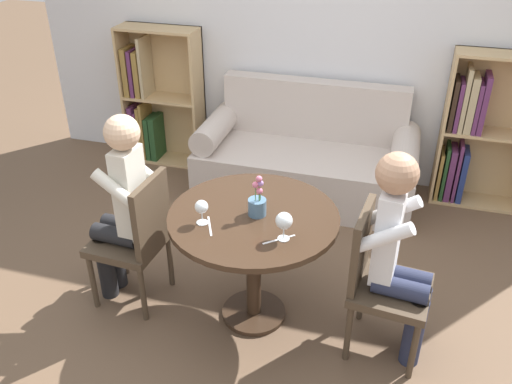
{
  "coord_description": "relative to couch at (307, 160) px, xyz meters",
  "views": [
    {
      "loc": [
        0.73,
        -2.46,
        2.41
      ],
      "look_at": [
        0.0,
        0.05,
        0.87
      ],
      "focal_mm": 38.0,
      "sensor_mm": 36.0,
      "label": 1
    }
  ],
  "objects": [
    {
      "name": "fork_left_setting",
      "position": [
        -0.2,
        -1.77,
        0.44
      ],
      "size": [
        0.09,
        0.18,
        0.0
      ],
      "color": "silver",
      "rests_on": "round_table"
    },
    {
      "name": "couch",
      "position": [
        0.0,
        0.0,
        0.0
      ],
      "size": [
        1.8,
        0.8,
        0.92
      ],
      "color": "beige",
      "rests_on": "ground_plane"
    },
    {
      "name": "chair_right",
      "position": [
        0.73,
        -1.63,
        0.18
      ],
      "size": [
        0.46,
        0.46,
        0.9
      ],
      "rotation": [
        0.0,
        0.0,
        1.47
      ],
      "color": "#473828",
      "rests_on": "ground_plane"
    },
    {
      "name": "person_left",
      "position": [
        -0.82,
        -1.63,
        0.37
      ],
      "size": [
        0.43,
        0.36,
        1.28
      ],
      "rotation": [
        0.0,
        0.0,
        -1.63
      ],
      "color": "black",
      "rests_on": "ground_plane"
    },
    {
      "name": "person_right",
      "position": [
        0.82,
        -1.64,
        0.37
      ],
      "size": [
        0.44,
        0.37,
        1.26
      ],
      "rotation": [
        0.0,
        0.0,
        1.47
      ],
      "color": "#282D47",
      "rests_on": "ground_plane"
    },
    {
      "name": "chair_left",
      "position": [
        -0.73,
        -1.64,
        0.18
      ],
      "size": [
        0.44,
        0.44,
        0.9
      ],
      "rotation": [
        0.0,
        0.0,
        -1.63
      ],
      "color": "#473828",
      "rests_on": "ground_plane"
    },
    {
      "name": "wine_glass_left",
      "position": [
        -0.25,
        -1.75,
        0.54
      ],
      "size": [
        0.07,
        0.07,
        0.14
      ],
      "color": "white",
      "rests_on": "round_table"
    },
    {
      "name": "ground_plane",
      "position": [
        0.0,
        -1.6,
        -0.31
      ],
      "size": [
        16.0,
        16.0,
        0.0
      ],
      "primitive_type": "plane",
      "color": "brown"
    },
    {
      "name": "knife_left_setting",
      "position": [
        0.2,
        -1.79,
        0.44
      ],
      "size": [
        0.15,
        0.13,
        0.0
      ],
      "color": "silver",
      "rests_on": "round_table"
    },
    {
      "name": "wine_glass_right",
      "position": [
        0.22,
        -1.78,
        0.55
      ],
      "size": [
        0.09,
        0.09,
        0.16
      ],
      "color": "white",
      "rests_on": "round_table"
    },
    {
      "name": "bookshelf_left",
      "position": [
        -1.51,
        0.27,
        0.27
      ],
      "size": [
        0.73,
        0.28,
        1.27
      ],
      "color": "tan",
      "rests_on": "ground_plane"
    },
    {
      "name": "bookshelf_right",
      "position": [
        1.32,
        0.27,
        0.31
      ],
      "size": [
        0.73,
        0.28,
        1.27
      ],
      "color": "tan",
      "rests_on": "ground_plane"
    },
    {
      "name": "back_wall",
      "position": [
        0.0,
        0.42,
        1.04
      ],
      "size": [
        5.2,
        0.05,
        2.7
      ],
      "color": "silver",
      "rests_on": "ground_plane"
    },
    {
      "name": "round_table",
      "position": [
        0.0,
        -1.6,
        0.3
      ],
      "size": [
        0.98,
        0.98,
        0.75
      ],
      "color": "#382619",
      "rests_on": "ground_plane"
    },
    {
      "name": "flower_vase",
      "position": [
        0.02,
        -1.59,
        0.51
      ],
      "size": [
        0.1,
        0.1,
        0.25
      ],
      "color": "slate",
      "rests_on": "round_table"
    }
  ]
}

